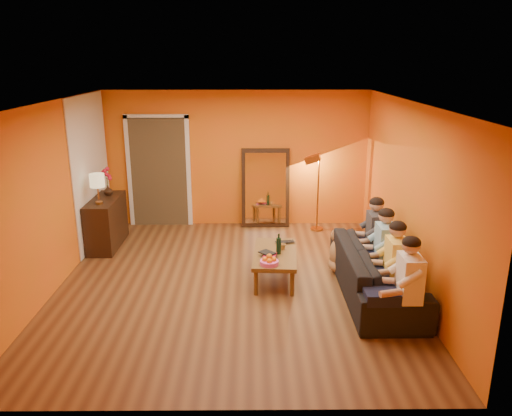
{
  "coord_description": "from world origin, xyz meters",
  "views": [
    {
      "loc": [
        0.29,
        -6.68,
        3.18
      ],
      "look_at": [
        0.35,
        0.5,
        1.0
      ],
      "focal_mm": 35.0,
      "sensor_mm": 36.0,
      "label": 1
    }
  ],
  "objects_px": {
    "coffee_table": "(275,265)",
    "person_mid_right": "(385,251)",
    "floor_lamp": "(318,194)",
    "person_mid_left": "(396,267)",
    "mirror_frame": "(265,188)",
    "wine_bottle": "(279,244)",
    "vase": "(108,190)",
    "sideboard": "(107,222)",
    "sofa": "(376,272)",
    "dog": "(341,250)",
    "person_far_right": "(376,237)",
    "tumbler": "(283,247)",
    "laptop": "(286,243)",
    "person_far_left": "(409,286)",
    "table_lamp": "(98,189)"
  },
  "relations": [
    {
      "from": "person_far_left",
      "to": "person_mid_left",
      "type": "bearing_deg",
      "value": 90.0
    },
    {
      "from": "person_mid_right",
      "to": "person_mid_left",
      "type": "bearing_deg",
      "value": -90.0
    },
    {
      "from": "wine_bottle",
      "to": "person_far_left",
      "type": "bearing_deg",
      "value": -45.45
    },
    {
      "from": "mirror_frame",
      "to": "person_mid_right",
      "type": "distance_m",
      "value": 3.31
    },
    {
      "from": "mirror_frame",
      "to": "wine_bottle",
      "type": "xyz_separation_m",
      "value": [
        0.13,
        -2.52,
        -0.18
      ]
    },
    {
      "from": "dog",
      "to": "person_mid_right",
      "type": "relative_size",
      "value": 0.56
    },
    {
      "from": "wine_bottle",
      "to": "vase",
      "type": "height_order",
      "value": "vase"
    },
    {
      "from": "sideboard",
      "to": "sofa",
      "type": "xyz_separation_m",
      "value": [
        4.24,
        -1.92,
        -0.08
      ]
    },
    {
      "from": "person_mid_left",
      "to": "wine_bottle",
      "type": "relative_size",
      "value": 3.94
    },
    {
      "from": "sideboard",
      "to": "laptop",
      "type": "bearing_deg",
      "value": -18.92
    },
    {
      "from": "coffee_table",
      "to": "dog",
      "type": "xyz_separation_m",
      "value": [
        1.02,
        0.28,
        0.13
      ]
    },
    {
      "from": "coffee_table",
      "to": "person_mid_right",
      "type": "bearing_deg",
      "value": -12.07
    },
    {
      "from": "floor_lamp",
      "to": "person_mid_left",
      "type": "xyz_separation_m",
      "value": [
        0.6,
        -3.17,
        -0.11
      ]
    },
    {
      "from": "floor_lamp",
      "to": "person_mid_left",
      "type": "bearing_deg",
      "value": -67.5
    },
    {
      "from": "person_mid_left",
      "to": "person_mid_right",
      "type": "xyz_separation_m",
      "value": [
        0.0,
        0.55,
        0.0
      ]
    },
    {
      "from": "floor_lamp",
      "to": "wine_bottle",
      "type": "distance_m",
      "value": 2.41
    },
    {
      "from": "dog",
      "to": "wine_bottle",
      "type": "distance_m",
      "value": 1.05
    },
    {
      "from": "sideboard",
      "to": "vase",
      "type": "xyz_separation_m",
      "value": [
        0.0,
        0.25,
        0.51
      ]
    },
    {
      "from": "wine_bottle",
      "to": "vase",
      "type": "relative_size",
      "value": 1.82
    },
    {
      "from": "mirror_frame",
      "to": "laptop",
      "type": "distance_m",
      "value": 2.16
    },
    {
      "from": "person_far_left",
      "to": "person_mid_left",
      "type": "xyz_separation_m",
      "value": [
        0.0,
        0.55,
        0.0
      ]
    },
    {
      "from": "mirror_frame",
      "to": "wine_bottle",
      "type": "height_order",
      "value": "mirror_frame"
    },
    {
      "from": "coffee_table",
      "to": "person_far_right",
      "type": "height_order",
      "value": "person_far_right"
    },
    {
      "from": "mirror_frame",
      "to": "tumbler",
      "type": "height_order",
      "value": "mirror_frame"
    },
    {
      "from": "mirror_frame",
      "to": "coffee_table",
      "type": "distance_m",
      "value": 2.54
    },
    {
      "from": "person_mid_right",
      "to": "vase",
      "type": "xyz_separation_m",
      "value": [
        -4.37,
        2.07,
        0.33
      ]
    },
    {
      "from": "tumbler",
      "to": "sideboard",
      "type": "bearing_deg",
      "value": 156.9
    },
    {
      "from": "sofa",
      "to": "coffee_table",
      "type": "distance_m",
      "value": 1.48
    },
    {
      "from": "dog",
      "to": "tumbler",
      "type": "height_order",
      "value": "dog"
    },
    {
      "from": "vase",
      "to": "table_lamp",
      "type": "bearing_deg",
      "value": -90.0
    },
    {
      "from": "coffee_table",
      "to": "wine_bottle",
      "type": "bearing_deg",
      "value": -41.25
    },
    {
      "from": "floor_lamp",
      "to": "person_mid_right",
      "type": "distance_m",
      "value": 2.69
    },
    {
      "from": "table_lamp",
      "to": "laptop",
      "type": "relative_size",
      "value": 1.71
    },
    {
      "from": "dog",
      "to": "floor_lamp",
      "type": "bearing_deg",
      "value": 99.69
    },
    {
      "from": "person_far_left",
      "to": "vase",
      "type": "relative_size",
      "value": 7.14
    },
    {
      "from": "tumbler",
      "to": "laptop",
      "type": "distance_m",
      "value": 0.24
    },
    {
      "from": "person_far_right",
      "to": "tumbler",
      "type": "distance_m",
      "value": 1.39
    },
    {
      "from": "mirror_frame",
      "to": "dog",
      "type": "relative_size",
      "value": 2.24
    },
    {
      "from": "sofa",
      "to": "person_far_left",
      "type": "distance_m",
      "value": 1.04
    },
    {
      "from": "laptop",
      "to": "vase",
      "type": "height_order",
      "value": "vase"
    },
    {
      "from": "mirror_frame",
      "to": "table_lamp",
      "type": "relative_size",
      "value": 2.98
    },
    {
      "from": "mirror_frame",
      "to": "person_mid_left",
      "type": "xyz_separation_m",
      "value": [
        1.58,
        -3.45,
        -0.15
      ]
    },
    {
      "from": "sideboard",
      "to": "dog",
      "type": "height_order",
      "value": "sideboard"
    },
    {
      "from": "sideboard",
      "to": "person_mid_right",
      "type": "relative_size",
      "value": 0.97
    },
    {
      "from": "mirror_frame",
      "to": "vase",
      "type": "distance_m",
      "value": 2.92
    },
    {
      "from": "person_mid_right",
      "to": "sideboard",
      "type": "bearing_deg",
      "value": 157.39
    },
    {
      "from": "mirror_frame",
      "to": "coffee_table",
      "type": "height_order",
      "value": "mirror_frame"
    },
    {
      "from": "person_mid_left",
      "to": "wine_bottle",
      "type": "xyz_separation_m",
      "value": [
        -1.45,
        0.93,
        -0.03
      ]
    },
    {
      "from": "mirror_frame",
      "to": "vase",
      "type": "xyz_separation_m",
      "value": [
        -2.79,
        -0.83,
        0.18
      ]
    },
    {
      "from": "floor_lamp",
      "to": "person_far_right",
      "type": "height_order",
      "value": "floor_lamp"
    }
  ]
}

